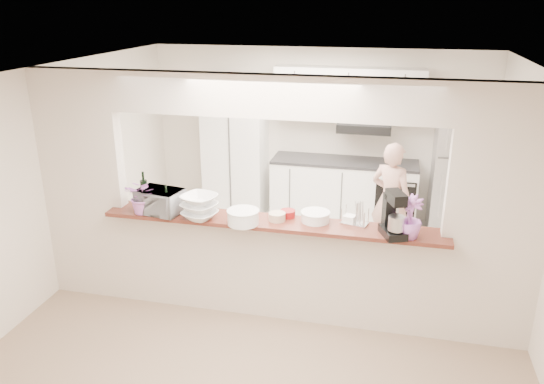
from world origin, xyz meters
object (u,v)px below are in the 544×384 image
(stand_mixer, at_px, (394,216))
(refrigerator, at_px, (460,175))
(toaster_oven, at_px, (160,201))
(person, at_px, (391,201))

(stand_mixer, bearing_deg, refrigerator, 72.25)
(refrigerator, distance_m, stand_mixer, 2.96)
(refrigerator, bearing_deg, stand_mixer, -107.75)
(toaster_oven, bearing_deg, stand_mixer, 9.56)
(stand_mixer, distance_m, person, 1.91)
(refrigerator, bearing_deg, person, -133.94)
(refrigerator, height_order, stand_mixer, refrigerator)
(refrigerator, relative_size, stand_mixer, 3.94)
(toaster_oven, distance_m, stand_mixer, 2.31)
(person, bearing_deg, refrigerator, -106.84)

